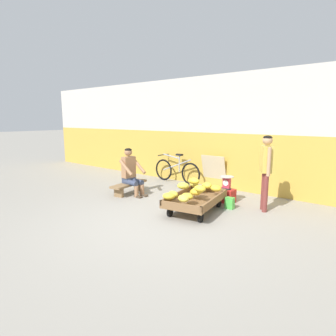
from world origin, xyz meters
TOP-DOWN VIEW (x-y plane):
  - ground_plane at (0.00, 0.00)m, footprint 80.00×80.00m
  - back_wall at (0.00, 3.27)m, footprint 16.00×0.30m
  - banana_cart at (0.21, 1.01)m, footprint 1.08×1.56m
  - banana_pile at (0.14, 0.98)m, footprint 0.88×1.45m
  - low_bench at (-1.87, 1.15)m, footprint 0.43×1.13m
  - vendor_seated at (-1.79, 1.14)m, footprint 0.70×0.52m
  - plastic_crate at (0.38, 2.00)m, footprint 0.36×0.28m
  - weighing_scale at (0.38, 1.99)m, footprint 0.30×0.30m
  - bicycle_near_left at (-1.70, 2.89)m, footprint 1.66×0.48m
  - sign_board at (-0.56, 3.08)m, footprint 0.70×0.25m
  - customer_adult at (1.25, 1.94)m, footprint 0.34×0.42m
  - shopping_bag at (0.65, 1.62)m, footprint 0.18×0.12m

SIDE VIEW (x-z plane):
  - ground_plane at x=0.00m, z-range 0.00..0.00m
  - shopping_bag at x=0.65m, z-range 0.00..0.24m
  - plastic_crate at x=0.38m, z-range 0.00..0.30m
  - low_bench at x=-1.87m, z-range 0.06..0.33m
  - banana_cart at x=0.21m, z-range 0.06..0.42m
  - bicycle_near_left at x=-1.70m, z-range -0.08..0.78m
  - sign_board at x=-0.56m, z-range 0.00..0.88m
  - weighing_scale at x=0.38m, z-range 0.31..0.60m
  - banana_pile at x=0.14m, z-range 0.33..0.60m
  - vendor_seated at x=-1.79m, z-range 0.00..1.14m
  - customer_adult at x=1.25m, z-range 0.19..1.72m
  - back_wall at x=0.00m, z-range 0.00..2.99m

